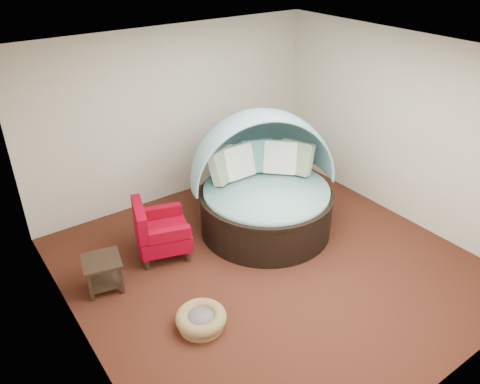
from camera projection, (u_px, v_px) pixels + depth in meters
floor at (269, 264)px, 6.41m from camera, size 5.00×5.00×0.00m
wall_back at (175, 116)px, 7.49m from camera, size 5.00×0.00×5.00m
wall_front at (460, 284)px, 3.95m from camera, size 5.00×0.00×5.00m
wall_left at (69, 244)px, 4.45m from camera, size 0.00×5.00×5.00m
wall_right at (403, 129)px, 6.98m from camera, size 0.00×5.00×5.00m
ceiling at (277, 58)px, 5.03m from camera, size 5.00×5.00×0.00m
canopy_daybed at (264, 177)px, 6.85m from camera, size 2.60×2.57×1.81m
pet_basket at (201, 319)px, 5.36m from camera, size 0.68×0.68×0.21m
red_armchair at (159, 231)px, 6.43m from camera, size 0.89×0.89×0.84m
side_table at (103, 270)px, 5.86m from camera, size 0.55×0.55×0.44m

